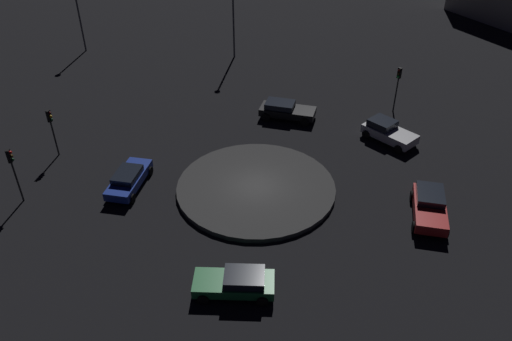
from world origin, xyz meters
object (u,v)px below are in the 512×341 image
at_px(traffic_light_west, 398,81).
at_px(streetlamp_south_near, 76,2).
at_px(traffic_light_east, 13,165).
at_px(car_black, 286,110).
at_px(car_silver, 388,132).
at_px(traffic_light_southeast, 51,124).
at_px(car_red, 430,206).
at_px(car_green, 236,282).
at_px(car_blue, 129,179).

xyz_separation_m(traffic_light_west, streetlamp_south_near, (20.65, -26.19, 2.37)).
xyz_separation_m(traffic_light_east, streetlamp_south_near, (-9.17, -24.98, 2.40)).
relative_size(car_black, car_silver, 1.03).
height_order(traffic_light_southeast, streetlamp_south_near, streetlamp_south_near).
distance_m(car_black, car_red, 15.35).
xyz_separation_m(car_black, car_red, (-1.64, 15.26, 0.02)).
distance_m(car_silver, car_green, 19.16).
height_order(car_blue, car_silver, car_silver).
xyz_separation_m(traffic_light_southeast, traffic_light_east, (3.02, 4.69, 0.14)).
distance_m(car_silver, traffic_light_east, 26.75).
height_order(car_black, car_green, car_black).
distance_m(car_green, traffic_light_west, 24.13).
bearing_deg(traffic_light_west, car_black, -36.33).
xyz_separation_m(car_blue, car_black, (-14.33, -3.67, 0.06)).
relative_size(car_red, traffic_light_west, 1.15).
distance_m(car_red, car_green, 13.46).
bearing_deg(traffic_light_west, car_red, 42.60).
bearing_deg(car_blue, car_black, -37.48).
distance_m(car_black, traffic_light_east, 21.17).
bearing_deg(car_blue, car_green, -129.82).
distance_m(car_blue, streetlamp_south_near, 27.18).
relative_size(car_red, traffic_light_southeast, 1.23).
xyz_separation_m(car_green, streetlamp_south_near, (-0.01, -38.47, 4.52)).
relative_size(car_blue, car_silver, 1.02).
xyz_separation_m(car_blue, traffic_light_southeast, (3.63, -6.40, 1.96)).
height_order(traffic_light_southeast, traffic_light_east, traffic_light_east).
bearing_deg(car_black, car_red, -41.77).
bearing_deg(traffic_light_east, traffic_light_southeast, 79.69).
height_order(car_silver, traffic_light_west, traffic_light_west).
xyz_separation_m(car_black, traffic_light_east, (20.97, 1.96, 2.05)).
height_order(car_silver, car_red, car_silver).
height_order(car_blue, car_black, car_black).
bearing_deg(traffic_light_southeast, car_red, 0.83).
bearing_deg(traffic_light_east, car_green, -33.35).
bearing_deg(traffic_light_west, streetlamp_south_near, -68.37).
bearing_deg(traffic_light_southeast, streetlamp_south_near, 116.52).
bearing_deg(car_green, car_blue, -48.79).
relative_size(car_silver, traffic_light_east, 1.14).
bearing_deg(streetlamp_south_near, traffic_light_east, 69.85).
height_order(traffic_light_west, traffic_light_east, traffic_light_west).
relative_size(car_silver, car_red, 0.98).
xyz_separation_m(car_red, traffic_light_southeast, (19.60, -17.99, 1.88)).
height_order(car_green, traffic_light_east, traffic_light_east).
distance_m(car_green, streetlamp_south_near, 38.73).
relative_size(traffic_light_west, traffic_light_east, 1.01).
relative_size(car_red, car_green, 1.00).
relative_size(traffic_light_west, traffic_light_southeast, 1.07).
xyz_separation_m(car_green, traffic_light_west, (-20.66, -12.28, 2.15)).
bearing_deg(car_red, traffic_light_east, -81.27).
height_order(car_blue, traffic_light_west, traffic_light_west).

